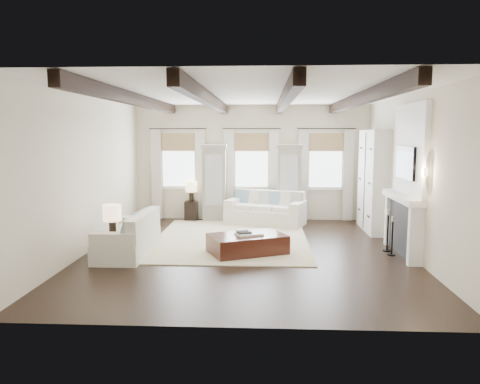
{
  "coord_description": "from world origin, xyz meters",
  "views": [
    {
      "loc": [
        0.33,
        -9.33,
        2.42
      ],
      "look_at": [
        -0.18,
        0.76,
        1.15
      ],
      "focal_mm": 35.0,
      "sensor_mm": 36.0,
      "label": 1
    }
  ],
  "objects_px": {
    "ottoman": "(247,244)",
    "side_table_front": "(113,249)",
    "sofa_left": "(131,237)",
    "sofa_back": "(266,211)",
    "side_table_back": "(192,211)"
  },
  "relations": [
    {
      "from": "ottoman",
      "to": "side_table_back",
      "type": "distance_m",
      "value": 3.95
    },
    {
      "from": "sofa_left",
      "to": "ottoman",
      "type": "relative_size",
      "value": 1.33
    },
    {
      "from": "sofa_left",
      "to": "side_table_front",
      "type": "bearing_deg",
      "value": -103.57
    },
    {
      "from": "sofa_left",
      "to": "side_table_front",
      "type": "distance_m",
      "value": 0.66
    },
    {
      "from": "ottoman",
      "to": "side_table_front",
      "type": "distance_m",
      "value": 2.62
    },
    {
      "from": "sofa_back",
      "to": "ottoman",
      "type": "xyz_separation_m",
      "value": [
        -0.39,
        -3.16,
        -0.17
      ]
    },
    {
      "from": "sofa_back",
      "to": "ottoman",
      "type": "bearing_deg",
      "value": -97.11
    },
    {
      "from": "ottoman",
      "to": "side_table_back",
      "type": "xyz_separation_m",
      "value": [
        -1.68,
        3.57,
        0.08
      ]
    },
    {
      "from": "sofa_left",
      "to": "side_table_back",
      "type": "xyz_separation_m",
      "value": [
        0.65,
        3.74,
        -0.07
      ]
    },
    {
      "from": "sofa_back",
      "to": "side_table_front",
      "type": "distance_m",
      "value": 4.91
    },
    {
      "from": "sofa_left",
      "to": "side_table_front",
      "type": "relative_size",
      "value": 3.79
    },
    {
      "from": "side_table_front",
      "to": "side_table_back",
      "type": "height_order",
      "value": "side_table_back"
    },
    {
      "from": "sofa_left",
      "to": "ottoman",
      "type": "distance_m",
      "value": 2.35
    },
    {
      "from": "side_table_front",
      "to": "side_table_back",
      "type": "distance_m",
      "value": 4.45
    },
    {
      "from": "sofa_back",
      "to": "side_table_back",
      "type": "bearing_deg",
      "value": 168.87
    }
  ]
}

